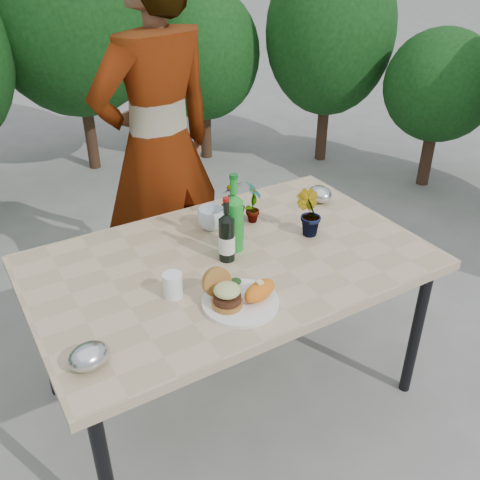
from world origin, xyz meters
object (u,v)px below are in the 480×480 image
dinner_plate (241,302)px  person (159,150)px  wine_bottle (227,238)px  patio_table (230,270)px

dinner_plate → person: person is taller
wine_bottle → dinner_plate: bearing=-90.1°
dinner_plate → wine_bottle: (0.11, 0.28, 0.10)m
dinner_plate → person: bearing=81.6°
patio_table → wine_bottle: 0.16m
patio_table → person: (0.03, 0.76, 0.27)m
patio_table → dinner_plate: dinner_plate is taller
dinner_plate → wine_bottle: 0.32m
dinner_plate → wine_bottle: bearing=69.4°
patio_table → wine_bottle: wine_bottle is taller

